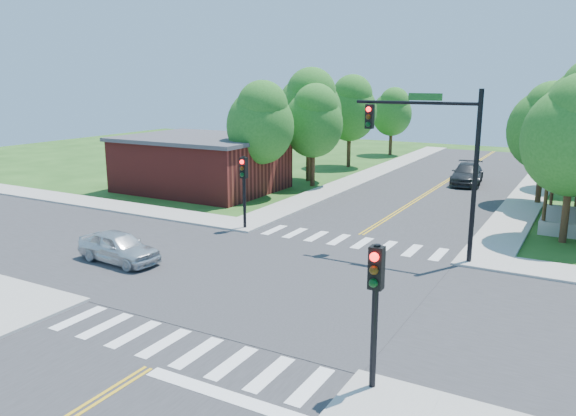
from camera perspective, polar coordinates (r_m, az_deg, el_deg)
The scene contains 21 objects.
ground at distance 21.55m, azimuth -0.17°, elevation -7.57°, with size 100.00×100.00×0.00m, color #224A17.
road_ns at distance 21.54m, azimuth -0.17°, elevation -7.52°, with size 10.00×90.00×0.04m, color #2D2D30.
road_ew at distance 21.54m, azimuth -0.17°, elevation -7.51°, with size 90.00×10.00×0.04m, color #2D2D30.
intersection_patch at distance 21.55m, azimuth -0.17°, elevation -7.57°, with size 10.20×10.20×0.06m, color #2D2D30.
sidewalk_nw at distance 42.82m, azimuth -8.25°, elevation 2.77°, with size 40.00×40.00×0.14m.
crosswalk_north at distance 26.83m, azimuth 6.36°, elevation -3.37°, with size 8.85×2.00×0.01m.
crosswalk_south at distance 16.86m, azimuth -10.89°, elevation -13.76°, with size 8.85×2.00×0.01m.
centerline at distance 21.53m, azimuth -0.17°, elevation -7.46°, with size 0.30×90.00×0.01m.
stop_bar at distance 14.55m, azimuth -6.64°, elevation -18.45°, with size 4.60×0.45×0.09m, color white.
signal_mast_ne at distance 24.08m, azimuth 14.71°, elevation 6.09°, with size 5.30×0.42×7.20m.
signal_pole_se at distance 13.62m, azimuth 8.85°, elevation -8.29°, with size 0.34×0.42×3.80m.
signal_pole_nw at distance 28.30m, azimuth -4.51°, elevation 2.96°, with size 0.34×0.42×3.80m.
building_nw at distance 39.51m, azimuth -8.77°, elevation 4.57°, with size 10.40×8.40×3.73m.
tree_w_a at distance 36.36m, azimuth -2.78°, elevation 8.81°, with size 4.42×4.20×7.52m.
tree_w_b at distance 42.10m, azimuth 2.18°, elevation 10.19°, with size 4.96×4.71×8.42m.
tree_w_c at distance 49.27m, azimuth 6.36°, elevation 10.18°, with size 4.68×4.45×7.96m.
tree_w_d at distance 57.95m, azimuth 10.56°, elevation 9.68°, with size 3.99×3.79×6.78m.
tree_house at distance 37.18m, azimuth 24.80°, elevation 7.69°, with size 4.40×4.18×7.48m.
tree_bldg at distance 40.00m, azimuth 2.64°, elevation 8.98°, with size 4.29×4.08×7.29m.
car_silver at distance 24.61m, azimuth -16.80°, elevation -3.88°, with size 3.99×1.84×1.32m, color silver.
car_dgrey at distance 43.13m, azimuth 17.75°, elevation 3.26°, with size 2.68×5.32×1.48m, color #2A2C2F.
Camera 1 is at (9.91, -17.57, 7.57)m, focal length 35.00 mm.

